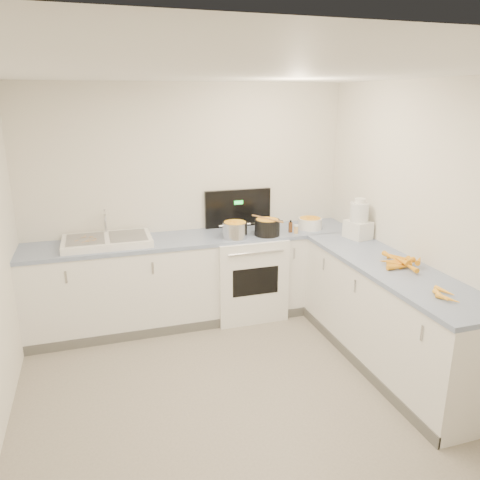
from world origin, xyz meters
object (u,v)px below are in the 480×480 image
object	(u,v)px
sink	(107,241)
extract_bottle	(290,227)
spice_jar	(296,230)
stove	(246,273)
food_processor	(359,221)
mixing_bowl	(310,223)
steel_pot	(235,231)
black_pot	(267,228)

from	to	relation	value
sink	extract_bottle	distance (m)	1.92
spice_jar	sink	bearing A→B (deg)	174.18
stove	food_processor	bearing A→B (deg)	-27.04
stove	mixing_bowl	distance (m)	0.90
mixing_bowl	food_processor	xyz separation A→B (m)	(0.32, -0.48, 0.12)
spice_jar	food_processor	distance (m)	0.66
sink	mixing_bowl	xyz separation A→B (m)	(2.18, -0.07, 0.02)
sink	steel_pot	distance (m)	1.29
sink	spice_jar	world-z (taller)	sink
stove	food_processor	xyz separation A→B (m)	(1.05, -0.54, 0.65)
steel_pot	extract_bottle	size ratio (longest dim) A/B	2.34
black_pot	food_processor	world-z (taller)	food_processor
black_pot	food_processor	distance (m)	0.95
steel_pot	spice_jar	bearing A→B (deg)	-2.73
black_pot	mixing_bowl	size ratio (longest dim) A/B	1.01
sink	black_pot	size ratio (longest dim) A/B	3.22
extract_bottle	spice_jar	world-z (taller)	extract_bottle
stove	black_pot	size ratio (longest dim) A/B	5.09
black_pot	mixing_bowl	bearing A→B (deg)	10.26
black_pot	extract_bottle	world-z (taller)	black_pot
steel_pot	extract_bottle	xyz separation A→B (m)	(0.64, 0.03, -0.02)
extract_bottle	food_processor	xyz separation A→B (m)	(0.58, -0.41, 0.12)
steel_pot	extract_bottle	distance (m)	0.64
sink	food_processor	world-z (taller)	food_processor
black_pot	extract_bottle	distance (m)	0.29
stove	sink	bearing A→B (deg)	179.38
sink	steel_pot	bearing A→B (deg)	-7.44
extract_bottle	spice_jar	distance (m)	0.07
steel_pot	spice_jar	xyz separation A→B (m)	(0.68, -0.03, -0.04)
spice_jar	extract_bottle	bearing A→B (deg)	123.68
steel_pot	food_processor	bearing A→B (deg)	-17.50
stove	extract_bottle	size ratio (longest dim) A/B	12.34
mixing_bowl	food_processor	world-z (taller)	food_processor
food_processor	stove	bearing A→B (deg)	152.96
black_pot	spice_jar	world-z (taller)	black_pot
mixing_bowl	food_processor	distance (m)	0.59
mixing_bowl	spice_jar	bearing A→B (deg)	-150.64
stove	black_pot	bearing A→B (deg)	-40.12
steel_pot	spice_jar	size ratio (longest dim) A/B	3.29
stove	sink	xyz separation A→B (m)	(-1.45, 0.02, 0.50)
spice_jar	stove	bearing A→B (deg)	160.14
sink	black_pot	world-z (taller)	sink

